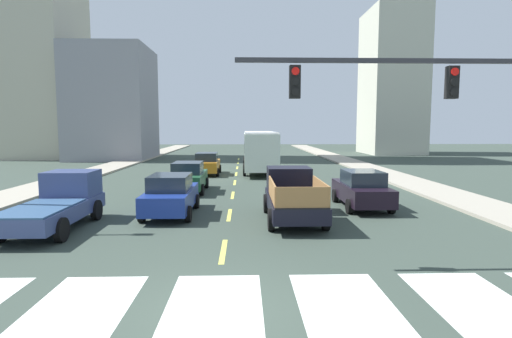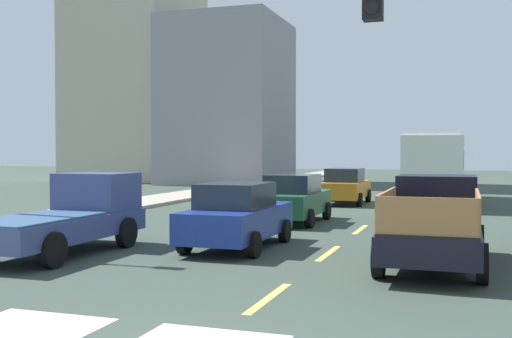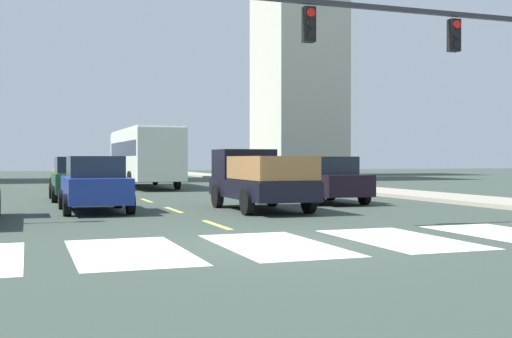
% 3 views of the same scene
% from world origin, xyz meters
% --- Properties ---
extents(ground_plane, '(160.00, 160.00, 0.00)m').
position_xyz_m(ground_plane, '(0.00, 0.00, 0.00)').
color(ground_plane, '#344038').
extents(sidewalk_right, '(2.92, 110.00, 0.15)m').
position_xyz_m(sidewalk_right, '(11.56, 18.00, 0.07)').
color(sidewalk_right, '#9D9585').
rests_on(sidewalk_right, ground).
extents(sidewalk_left, '(2.92, 110.00, 0.15)m').
position_xyz_m(sidewalk_left, '(-11.56, 18.00, 0.07)').
color(sidewalk_left, '#9D9585').
rests_on(sidewalk_left, ground).
extents(crosswalk_stripe_2, '(1.99, 3.93, 0.01)m').
position_xyz_m(crosswalk_stripe_2, '(-2.74, 0.00, 0.00)').
color(crosswalk_stripe_2, silver).
rests_on(crosswalk_stripe_2, ground).
extents(crosswalk_stripe_3, '(1.99, 3.93, 0.01)m').
position_xyz_m(crosswalk_stripe_3, '(0.00, 0.00, 0.00)').
color(crosswalk_stripe_3, silver).
rests_on(crosswalk_stripe_3, ground).
extents(crosswalk_stripe_4, '(1.99, 3.93, 0.01)m').
position_xyz_m(crosswalk_stripe_4, '(2.74, 0.00, 0.00)').
color(crosswalk_stripe_4, silver).
rests_on(crosswalk_stripe_4, ground).
extents(crosswalk_stripe_5, '(1.99, 3.93, 0.01)m').
position_xyz_m(crosswalk_stripe_5, '(5.49, 0.00, 0.00)').
color(crosswalk_stripe_5, silver).
rests_on(crosswalk_stripe_5, ground).
extents(lane_dash_0, '(0.16, 2.40, 0.01)m').
position_xyz_m(lane_dash_0, '(0.00, 4.00, 0.00)').
color(lane_dash_0, '#D6D24F').
rests_on(lane_dash_0, ground).
extents(lane_dash_1, '(0.16, 2.40, 0.01)m').
position_xyz_m(lane_dash_1, '(0.00, 9.00, 0.00)').
color(lane_dash_1, '#D6D24F').
rests_on(lane_dash_1, ground).
extents(lane_dash_2, '(0.16, 2.40, 0.01)m').
position_xyz_m(lane_dash_2, '(0.00, 14.00, 0.00)').
color(lane_dash_2, '#D6D24F').
rests_on(lane_dash_2, ground).
extents(lane_dash_3, '(0.16, 2.40, 0.01)m').
position_xyz_m(lane_dash_3, '(0.00, 19.00, 0.00)').
color(lane_dash_3, '#D6D24F').
rests_on(lane_dash_3, ground).
extents(lane_dash_4, '(0.16, 2.40, 0.01)m').
position_xyz_m(lane_dash_4, '(0.00, 24.00, 0.00)').
color(lane_dash_4, '#D6D24F').
rests_on(lane_dash_4, ground).
extents(lane_dash_5, '(0.16, 2.40, 0.01)m').
position_xyz_m(lane_dash_5, '(0.00, 29.00, 0.00)').
color(lane_dash_5, '#D6D24F').
rests_on(lane_dash_5, ground).
extents(lane_dash_6, '(0.16, 2.40, 0.01)m').
position_xyz_m(lane_dash_6, '(0.00, 34.00, 0.00)').
color(lane_dash_6, '#D6D24F').
rests_on(lane_dash_6, ground).
extents(lane_dash_7, '(0.16, 2.40, 0.01)m').
position_xyz_m(lane_dash_7, '(0.00, 39.00, 0.00)').
color(lane_dash_7, '#D6D24F').
rests_on(lane_dash_7, ground).
extents(pickup_stakebed, '(2.18, 5.20, 1.96)m').
position_xyz_m(pickup_stakebed, '(2.57, 8.34, 0.94)').
color(pickup_stakebed, black).
rests_on(pickup_stakebed, ground).
extents(pickup_dark, '(2.18, 5.20, 1.96)m').
position_xyz_m(pickup_dark, '(-6.24, 7.18, 0.92)').
color(pickup_dark, '#374474').
rests_on(pickup_dark, ground).
extents(city_bus, '(2.72, 10.80, 3.32)m').
position_xyz_m(city_bus, '(1.90, 25.68, 1.95)').
color(city_bus, silver).
rests_on(city_bus, ground).
extents(sedan_near_left, '(2.02, 4.40, 1.72)m').
position_xyz_m(sedan_near_left, '(-2.56, 15.20, 0.86)').
color(sedan_near_left, '#205231').
rests_on(sedan_near_left, ground).
extents(sedan_mid, '(2.02, 4.40, 1.72)m').
position_xyz_m(sedan_mid, '(-2.46, 9.09, 0.86)').
color(sedan_mid, navy).
rests_on(sedan_mid, ground).
extents(sedan_near_right, '(2.02, 4.40, 1.72)m').
position_xyz_m(sedan_near_right, '(6.03, 10.40, 0.86)').
color(sedan_near_right, black).
rests_on(sedan_near_right, ground).
extents(sedan_far, '(2.02, 4.40, 1.72)m').
position_xyz_m(sedan_far, '(-2.26, 23.64, 0.86)').
color(sedan_far, '#AA6818').
rests_on(sedan_far, ground).
extents(traffic_signal_gantry, '(10.39, 0.27, 6.00)m').
position_xyz_m(traffic_signal_gantry, '(7.30, 2.77, 4.25)').
color(traffic_signal_gantry, '#2D2D33').
rests_on(traffic_signal_gantry, ground).
extents(block_mid_left, '(7.15, 8.96, 19.62)m').
position_xyz_m(block_mid_left, '(21.21, 48.63, 9.81)').
color(block_mid_left, beige).
rests_on(block_mid_left, ground).
extents(block_mid_right, '(8.59, 9.11, 12.70)m').
position_xyz_m(block_mid_right, '(-14.45, 39.57, 6.35)').
color(block_mid_right, gray).
rests_on(block_mid_right, ground).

